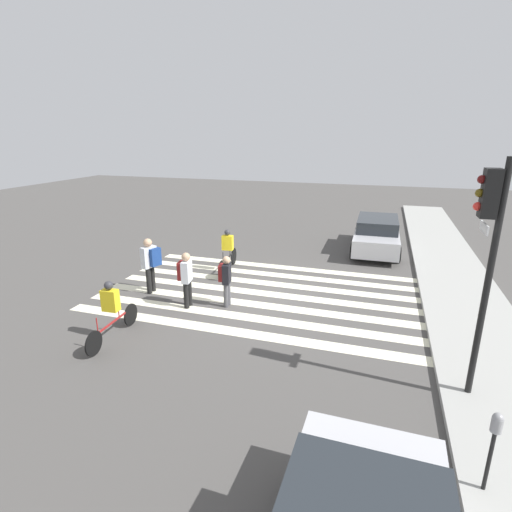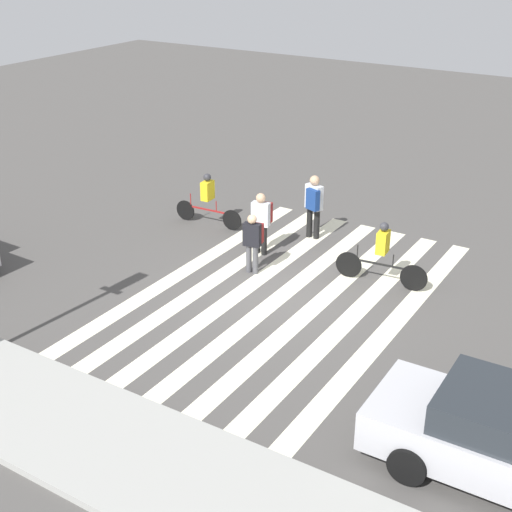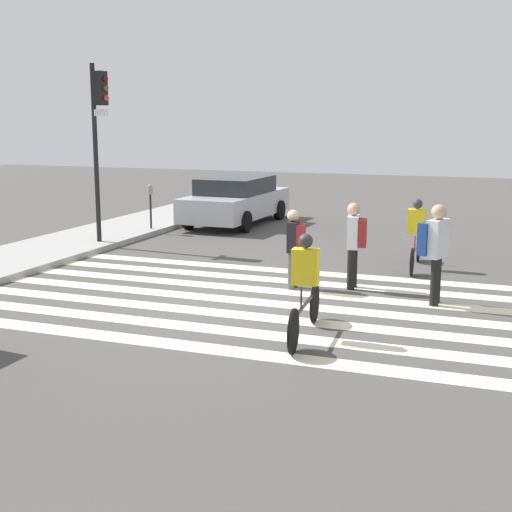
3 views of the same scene
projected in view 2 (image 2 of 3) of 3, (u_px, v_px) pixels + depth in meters
ground_plane at (283, 295)px, 16.90m from camera, size 60.00×60.00×0.00m
sidewalk_curb at (98, 439)px, 12.07m from camera, size 36.00×2.50×0.14m
crosswalk_stripes at (283, 295)px, 16.90m from camera, size 5.95×10.00×0.01m
pedestrian_child_with_backpack at (253, 239)px, 17.64m from camera, size 0.46×0.41×1.57m
pedestrian_adult_blue_shirt at (314, 202)px, 19.53m from camera, size 0.55×0.52×1.82m
pedestrian_adult_tall_backpack at (262, 218)px, 18.65m from camera, size 0.50×0.44×1.70m
cyclist_far_lane at (208, 197)px, 20.50m from camera, size 2.21×0.41×1.57m
cyclist_mid_street at (382, 251)px, 17.09m from camera, size 2.30×0.42×1.62m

